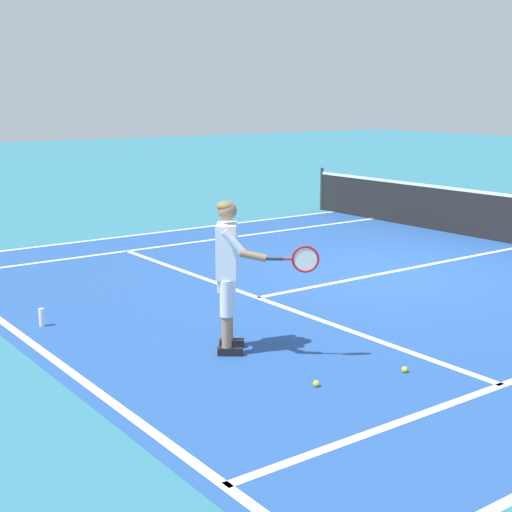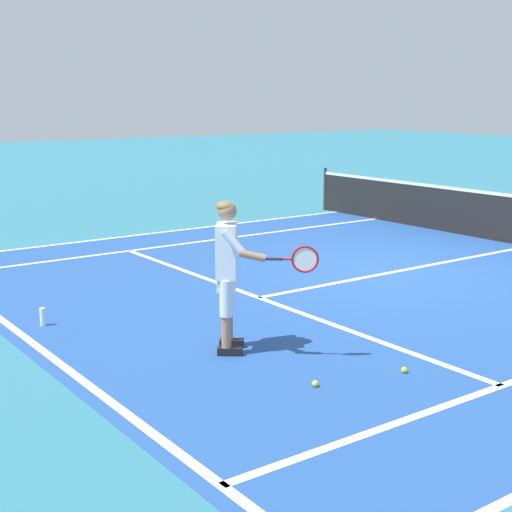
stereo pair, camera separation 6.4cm
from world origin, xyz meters
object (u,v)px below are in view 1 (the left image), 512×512
tennis_player (229,266)px  water_bottle (42,317)px  tennis_ball_by_baseline (316,384)px  tennis_ball_near_feet (224,315)px  tennis_ball_mid_court (405,370)px

tennis_player → water_bottle: tennis_player is taller
tennis_player → tennis_ball_by_baseline: (1.38, 0.09, -0.96)m
tennis_ball_near_feet → tennis_ball_mid_court: same height
tennis_ball_by_baseline → water_bottle: size_ratio=0.29×
tennis_ball_near_feet → tennis_ball_by_baseline: (2.54, -0.60, 0.00)m
tennis_ball_by_baseline → water_bottle: (-3.56, -1.47, 0.08)m
tennis_ball_by_baseline → tennis_ball_mid_court: 1.03m
tennis_ball_by_baseline → tennis_ball_mid_court: same height
tennis_ball_mid_court → water_bottle: water_bottle is taller
tennis_ball_near_feet → tennis_player: bearing=-31.2°
water_bottle → tennis_ball_by_baseline: bearing=22.4°
tennis_ball_mid_court → water_bottle: size_ratio=0.29×
tennis_ball_mid_court → tennis_player: bearing=-146.3°
tennis_player → tennis_ball_mid_court: (1.64, 1.09, -0.96)m
tennis_player → tennis_ball_near_feet: bearing=148.8°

